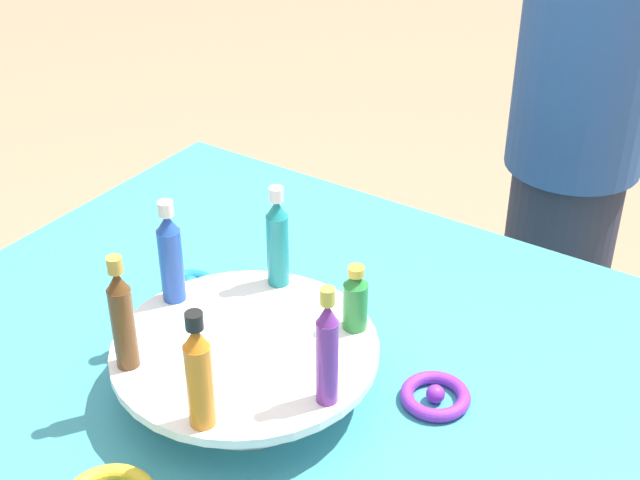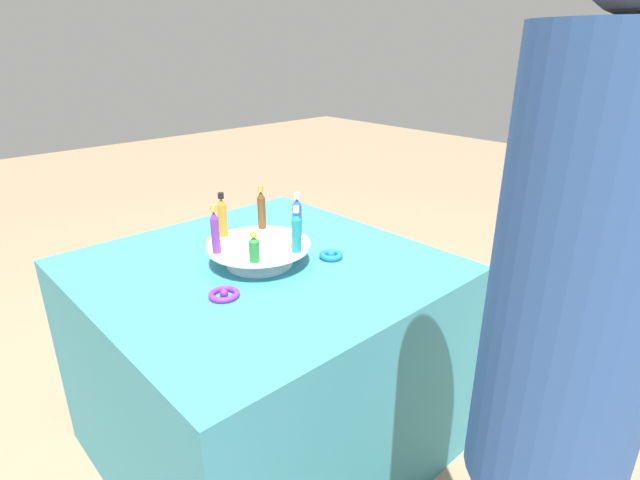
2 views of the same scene
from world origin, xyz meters
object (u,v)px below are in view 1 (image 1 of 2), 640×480
Objects in this scene: bottle_blue at (171,255)px; bottle_orange at (199,374)px; bottle_teal at (278,240)px; person_figure at (582,103)px; bottle_purple at (327,351)px; ribbon_bow_purple at (435,396)px; display_stand at (246,361)px; bottle_green at (355,300)px; ribbon_bow_blue at (190,287)px; bottle_brown at (122,317)px.

bottle_blue is 0.98× the size of bottle_orange.
person_figure is at bearing 171.48° from bottle_teal.
ribbon_bow_purple is (-0.14, 0.07, -0.13)m from bottle_purple.
bottle_blue is at bearing -41.21° from bottle_teal.
bottle_green is at bearing 138.79° from display_stand.
bottle_blue reaches higher than bottle_green.
person_figure reaches higher than bottle_blue.
ribbon_bow_blue is at bearing -114.02° from bottle_purple.
bottle_brown is at bearing -4.39° from person_figure.
bottle_orange is 1.67× the size of ribbon_bow_purple.
bottle_purple is at bearing 78.79° from display_stand.
ribbon_bow_blue is 0.88× the size of ribbon_bow_purple.
bottle_orange is at bearing 48.79° from bottle_blue.
bottle_green reaches higher than ribbon_bow_purple.
bottle_orange is (0.10, -0.09, -0.00)m from bottle_purple.
display_stand is 0.16m from bottle_orange.
display_stand is 0.21× the size of person_figure.
bottle_green is 0.62× the size of bottle_teal.
bottle_brown is (0.21, -0.18, 0.03)m from bottle_green.
bottle_blue is at bearing -8.28° from person_figure.
bottle_teal is at bearing 93.43° from ribbon_bow_blue.
person_figure is at bearing -176.71° from bottle_purple.
bottle_brown reaches higher than display_stand.
bottle_teal is at bearing -101.21° from bottle_green.
bottle_brown is at bearing -54.02° from ribbon_bow_purple.
bottle_green is at bearing 86.49° from ribbon_bow_blue.
bottle_purple is 0.24m from bottle_teal.
bottle_green is 0.15m from ribbon_bow_purple.
display_stand is 0.17m from bottle_brown.
bottle_purple is at bearing -26.57° from ribbon_bow_purple.
bottle_orange is (0.16, 0.18, 0.00)m from bottle_blue.
bottle_purple reaches higher than ribbon_bow_purple.
ribbon_bow_blue is (-0.12, -0.20, -0.03)m from display_stand.
bottle_teal reaches higher than ribbon_bow_purple.
bottle_teal reaches higher than bottle_green.
bottle_orange is at bearing 78.79° from bottle_brown.
bottle_purple is at bearing 8.02° from person_figure.
ribbon_bow_blue is (-0.09, -0.06, -0.12)m from bottle_blue.
person_figure is (-0.84, -0.01, -0.04)m from bottle_green.
display_stand is at bearing -101.21° from bottle_purple.
ribbon_bow_purple is at bearing 103.82° from bottle_blue.
bottle_teal is 0.20m from ribbon_bow_blue.
bottle_purple is 0.38m from ribbon_bow_blue.
ribbon_bow_purple is (-0.08, 0.34, -0.13)m from bottle_blue.
person_figure is (-0.83, 0.27, 0.06)m from ribbon_bow_blue.
bottle_brown is at bearing -71.21° from bottle_purple.
bottle_green is 0.14m from bottle_teal.
person_figure is (-0.84, -0.12, 0.06)m from ribbon_bow_purple.
ribbon_bow_blue is (-0.15, -0.33, -0.13)m from bottle_purple.
ribbon_bow_blue is at bearing -91.60° from ribbon_bow_purple.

